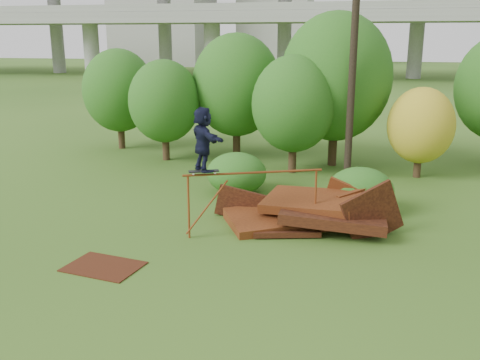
% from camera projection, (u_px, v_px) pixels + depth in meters
% --- Properties ---
extents(ground, '(240.00, 240.00, 0.00)m').
position_uv_depth(ground, '(253.00, 264.00, 13.37)').
color(ground, '#2D5116').
rests_on(ground, ground).
extents(scrap_pile, '(5.77, 3.30, 1.99)m').
position_uv_depth(scrap_pile, '(308.00, 213.00, 15.93)').
color(scrap_pile, '#461E0C').
rests_on(scrap_pile, ground).
extents(grind_rail, '(3.68, 1.62, 1.85)m').
position_uv_depth(grind_rail, '(253.00, 187.00, 15.05)').
color(grind_rail, brown).
rests_on(grind_rail, ground).
extents(skateboard, '(0.86, 0.53, 0.09)m').
position_uv_depth(skateboard, '(204.00, 171.00, 14.68)').
color(skateboard, black).
rests_on(skateboard, grind_rail).
extents(skater, '(1.45, 1.58, 1.76)m').
position_uv_depth(skater, '(203.00, 139.00, 14.45)').
color(skater, black).
rests_on(skater, skateboard).
extents(flat_plate, '(1.97, 1.55, 0.03)m').
position_uv_depth(flat_plate, '(104.00, 267.00, 13.16)').
color(flat_plate, '#3D1A0D').
rests_on(flat_plate, ground).
extents(tree_0, '(3.23, 3.23, 4.56)m').
position_uv_depth(tree_0, '(164.00, 101.00, 24.03)').
color(tree_0, black).
rests_on(tree_0, ground).
extents(tree_1, '(4.10, 4.10, 5.71)m').
position_uv_depth(tree_1, '(237.00, 85.00, 24.61)').
color(tree_1, black).
rests_on(tree_1, ground).
extents(tree_2, '(3.44, 3.44, 4.85)m').
position_uv_depth(tree_2, '(294.00, 104.00, 21.70)').
color(tree_2, black).
rests_on(tree_2, ground).
extents(tree_3, '(4.74, 4.74, 6.58)m').
position_uv_depth(tree_3, '(336.00, 77.00, 22.71)').
color(tree_3, black).
rests_on(tree_3, ground).
extents(tree_4, '(2.62, 2.62, 3.62)m').
position_uv_depth(tree_4, '(421.00, 126.00, 21.11)').
color(tree_4, black).
rests_on(tree_4, ground).
extents(tree_6, '(3.56, 3.56, 4.98)m').
position_uv_depth(tree_6, '(119.00, 91.00, 26.54)').
color(tree_6, black).
rests_on(tree_6, ground).
extents(shrub_left, '(2.17, 2.00, 1.50)m').
position_uv_depth(shrub_left, '(237.00, 173.00, 19.23)').
color(shrub_left, '#175516').
rests_on(shrub_left, ground).
extents(shrub_right, '(2.11, 1.93, 1.49)m').
position_uv_depth(shrub_right, '(360.00, 190.00, 17.07)').
color(shrub_right, '#175516').
rests_on(shrub_right, ground).
extents(utility_pole, '(1.40, 0.28, 10.41)m').
position_uv_depth(utility_pole, '(354.00, 43.00, 19.82)').
color(utility_pole, black).
rests_on(utility_pole, ground).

